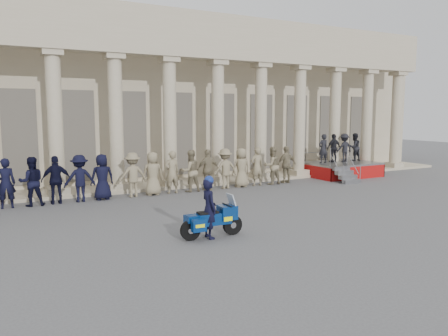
{
  "coord_description": "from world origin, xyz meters",
  "views": [
    {
      "loc": [
        -6.3,
        -11.89,
        3.64
      ],
      "look_at": [
        1.34,
        2.5,
        1.6
      ],
      "focal_mm": 35.0,
      "sensor_mm": 36.0,
      "label": 1
    }
  ],
  "objects": [
    {
      "name": "motorcycle",
      "position": [
        -0.72,
        -0.66,
        0.55
      ],
      "size": [
        1.97,
        0.81,
        1.27
      ],
      "rotation": [
        0.0,
        0.0,
        -0.02
      ],
      "color": "black",
      "rests_on": "ground"
    },
    {
      "name": "officer_rank",
      "position": [
        -3.67,
        6.64,
        0.98
      ],
      "size": [
        22.5,
        0.74,
        1.95
      ],
      "color": "black",
      "rests_on": "ground"
    },
    {
      "name": "reviewing_stand",
      "position": [
        11.68,
        7.24,
        1.28
      ],
      "size": [
        4.03,
        3.92,
        2.47
      ],
      "color": "gray",
      "rests_on": "ground"
    },
    {
      "name": "ground",
      "position": [
        0.0,
        0.0,
        0.0
      ],
      "size": [
        90.0,
        90.0,
        0.0
      ],
      "primitive_type": "plane",
      "color": "#4D4D50",
      "rests_on": "ground"
    },
    {
      "name": "building",
      "position": [
        -0.0,
        14.74,
        4.52
      ],
      "size": [
        40.0,
        12.5,
        9.0
      ],
      "color": "tan",
      "rests_on": "ground"
    },
    {
      "name": "rider",
      "position": [
        -0.83,
        -0.66,
        0.92
      ],
      "size": [
        0.44,
        0.65,
        1.85
      ],
      "rotation": [
        0.0,
        0.0,
        1.55
      ],
      "color": "black",
      "rests_on": "ground"
    }
  ]
}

